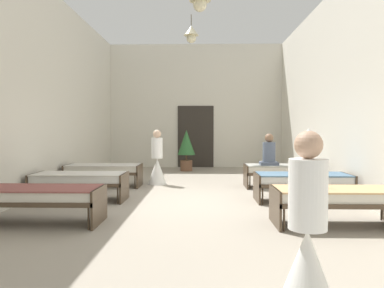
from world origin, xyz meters
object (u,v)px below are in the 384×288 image
Objects in this scene: bed_right_row_0 at (336,197)px; nurse_near_aisle at (157,165)px; potted_plant at (186,146)px; bed_right_row_1 at (302,180)px; nurse_mid_aisle at (307,251)px; bed_right_row_2 at (282,170)px; bed_left_row_2 at (104,170)px; bed_left_row_0 at (40,196)px; bed_left_row_1 at (80,180)px; patient_seated_primary at (269,153)px.

bed_right_row_0 is 1.28× the size of nurse_near_aisle.
bed_right_row_0 is 1.30× the size of potted_plant.
bed_right_row_1 is 4.04m from nurse_near_aisle.
potted_plant is at bearing -70.21° from nurse_mid_aisle.
potted_plant is at bearing 109.18° from bed_right_row_0.
bed_right_row_2 is 3.30m from nurse_near_aisle.
bed_right_row_2 is (4.59, 0.00, 0.00)m from bed_left_row_2.
nurse_mid_aisle reaches higher than bed_left_row_0.
potted_plant is (0.66, 3.23, 0.35)m from nurse_near_aisle.
bed_left_row_1 and bed_left_row_2 have the same top height.
potted_plant is at bearing 121.13° from patient_seated_primary.
bed_left_row_2 is (-4.59, 1.90, 0.00)m from bed_right_row_1.
potted_plant reaches higher than bed_right_row_0.
bed_left_row_1 is at bearing 180.00° from bed_right_row_1.
bed_right_row_0 is (4.59, 0.00, 0.00)m from bed_left_row_0.
bed_right_row_0 is at bearing -178.33° from nurse_near_aisle.
bed_left_row_0 is 1.00× the size of bed_left_row_2.
nurse_mid_aisle reaches higher than bed_right_row_0.
potted_plant is (1.99, 5.59, 0.44)m from bed_left_row_1.
bed_left_row_1 is at bearing -42.40° from nurse_mid_aisle.
bed_left_row_1 is (0.00, 1.90, 0.00)m from bed_left_row_0.
nurse_near_aisle is (1.33, 2.37, 0.09)m from bed_left_row_1.
bed_left_row_0 is 3.80m from bed_left_row_2.
bed_right_row_0 is 5.38m from nurse_near_aisle.
bed_right_row_0 is 3.80m from patient_seated_primary.
potted_plant reaches higher than bed_left_row_2.
nurse_mid_aisle is (-1.24, -4.73, 0.09)m from bed_right_row_1.
bed_left_row_0 is at bearing -27.88° from nurse_mid_aisle.
bed_right_row_2 is at bearing -88.34° from nurse_mid_aisle.
bed_right_row_1 is 1.00× the size of bed_left_row_2.
nurse_near_aisle is at bearing -61.80° from nurse_mid_aisle.
bed_right_row_1 is 1.28× the size of nurse_mid_aisle.
bed_right_row_0 and bed_left_row_1 have the same top height.
bed_left_row_0 and bed_left_row_2 have the same top height.
bed_right_row_1 is 1.30× the size of potted_plant.
bed_left_row_0 is 1.00× the size of bed_right_row_2.
nurse_mid_aisle is (2.03, -7.09, 0.00)m from nurse_near_aisle.
bed_right_row_0 is 1.28× the size of nurse_mid_aisle.
bed_right_row_0 is at bearing -101.40° from nurse_mid_aisle.
bed_left_row_2 is 4.59m from bed_right_row_2.
bed_right_row_0 is 7.95m from potted_plant.
bed_left_row_1 is 4.65m from patient_seated_primary.
bed_left_row_0 and bed_right_row_0 have the same top height.
bed_right_row_2 is (4.59, 1.90, 0.00)m from bed_left_row_1.
nurse_near_aisle reaches higher than bed_left_row_0.
patient_seated_primary is at bearing 100.68° from bed_right_row_1.
patient_seated_primary is (4.24, 3.76, 0.43)m from bed_left_row_0.
bed_left_row_2 is 1.00× the size of bed_right_row_2.
patient_seated_primary reaches higher than bed_left_row_1.
potted_plant reaches higher than bed_right_row_2.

